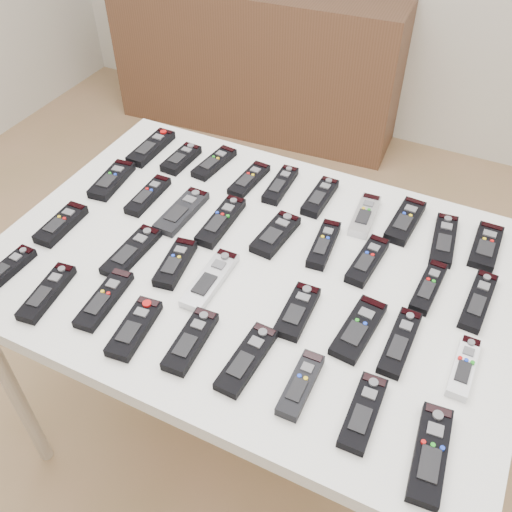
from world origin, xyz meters
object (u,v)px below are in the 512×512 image
at_px(remote_6, 365,216).
at_px(remote_25, 400,342).
at_px(remote_17, 429,287).
at_px(remote_32, 247,359).
at_px(remote_35, 430,454).
at_px(remote_29, 104,299).
at_px(remote_7, 405,221).
at_px(remote_18, 478,301).
at_px(remote_26, 464,367).
at_px(remote_10, 112,180).
at_px(remote_11, 148,195).
at_px(remote_3, 249,179).
at_px(remote_22, 210,280).
at_px(remote_27, 6,269).
at_px(remote_8, 444,240).
at_px(remote_4, 280,185).
at_px(remote_9, 486,246).
at_px(remote_20, 132,252).
at_px(remote_1, 181,159).
at_px(sideboard, 256,61).
at_px(remote_0, 151,147).
at_px(remote_16, 367,261).
at_px(remote_24, 359,329).
at_px(remote_33, 301,384).
at_px(remote_2, 214,163).
at_px(remote_5, 320,197).
at_px(remote_34, 363,412).
at_px(remote_19, 61,224).
at_px(remote_31, 191,341).
at_px(remote_13, 221,221).
at_px(remote_15, 324,244).
at_px(remote_30, 134,328).
at_px(table, 256,279).
at_px(remote_14, 276,234).
at_px(remote_28, 47,292).
at_px(remote_23, 297,311).

xyz_separation_m(remote_6, remote_25, (0.20, -0.36, -0.00)).
distance_m(remote_6, remote_17, 0.28).
bearing_deg(remote_32, remote_35, -3.21).
bearing_deg(remote_29, remote_7, 41.40).
xyz_separation_m(remote_18, remote_26, (0.01, -0.19, 0.00)).
bearing_deg(remote_10, remote_11, -12.08).
bearing_deg(remote_3, remote_22, -72.38).
bearing_deg(remote_27, remote_29, 6.76).
bearing_deg(remote_8, remote_4, 169.85).
height_order(remote_3, remote_9, remote_9).
bearing_deg(remote_18, remote_35, -88.16).
bearing_deg(remote_20, remote_1, 105.14).
xyz_separation_m(sideboard, remote_26, (1.37, -1.85, 0.41)).
height_order(remote_9, remote_32, same).
relative_size(remote_9, remote_29, 0.92).
bearing_deg(remote_35, remote_0, 143.54).
relative_size(sideboard, remote_16, 9.21).
xyz_separation_m(remote_24, remote_33, (-0.06, -0.18, 0.00)).
relative_size(remote_2, remote_18, 0.89).
height_order(remote_6, remote_35, same).
xyz_separation_m(remote_5, remote_34, (0.31, -0.57, -0.00)).
xyz_separation_m(remote_8, remote_19, (-0.89, -0.37, 0.00)).
bearing_deg(remote_4, remote_9, -2.72).
relative_size(remote_3, remote_29, 0.90).
bearing_deg(remote_31, remote_5, 80.43).
xyz_separation_m(remote_10, remote_13, (0.36, -0.02, 0.00)).
distance_m(remote_6, remote_25, 0.41).
distance_m(remote_15, remote_18, 0.38).
relative_size(remote_10, remote_30, 1.05).
height_order(remote_15, remote_31, remote_15).
bearing_deg(remote_33, remote_16, 87.85).
xyz_separation_m(remote_0, remote_30, (0.36, -0.60, 0.00)).
bearing_deg(remote_20, remote_11, 114.40).
height_order(table, remote_10, remote_10).
bearing_deg(remote_9, remote_24, -117.11).
height_order(remote_6, remote_29, remote_6).
bearing_deg(remote_25, remote_14, 153.21).
bearing_deg(remote_0, remote_9, -0.38).
bearing_deg(remote_34, remote_35, -13.00).
bearing_deg(remote_29, remote_28, -167.46).
height_order(remote_5, remote_25, remote_5).
distance_m(remote_11, remote_19, 0.24).
bearing_deg(remote_18, remote_30, -144.77).
relative_size(remote_7, remote_14, 1.09).
xyz_separation_m(remote_11, remote_27, (-0.14, -0.38, 0.00)).
relative_size(remote_1, remote_3, 0.88).
distance_m(remote_14, remote_22, 0.22).
bearing_deg(remote_33, remote_9, 65.09).
distance_m(remote_1, remote_25, 0.85).
xyz_separation_m(remote_7, remote_23, (-0.13, -0.40, -0.00)).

